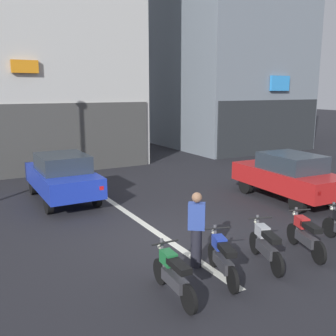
{
  "coord_description": "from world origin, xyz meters",
  "views": [
    {
      "loc": [
        -4.55,
        -8.16,
        3.78
      ],
      "look_at": [
        1.19,
        2.0,
        1.4
      ],
      "focal_mm": 41.01,
      "sensor_mm": 36.0,
      "label": 1
    }
  ],
  "objects_px": {
    "motorcycle_blue_row_left_mid": "(222,257)",
    "car_blue_crossing_near": "(62,175)",
    "motorcycle_silver_row_centre": "(265,244)",
    "motorcycle_red_row_right_mid": "(305,235)",
    "person_by_motorcycles": "(196,229)",
    "car_red_parked_kerbside": "(288,175)",
    "motorcycle_green_row_leftmost": "(173,274)"
  },
  "relations": [
    {
      "from": "motorcycle_blue_row_left_mid",
      "to": "person_by_motorcycles",
      "type": "distance_m",
      "value": 0.82
    },
    {
      "from": "motorcycle_green_row_leftmost",
      "to": "person_by_motorcycles",
      "type": "xyz_separation_m",
      "value": [
        1.07,
        0.85,
        0.4
      ]
    },
    {
      "from": "car_red_parked_kerbside",
      "to": "motorcycle_green_row_leftmost",
      "type": "distance_m",
      "value": 7.65
    },
    {
      "from": "motorcycle_red_row_right_mid",
      "to": "car_blue_crossing_near",
      "type": "bearing_deg",
      "value": 117.77
    },
    {
      "from": "car_blue_crossing_near",
      "to": "motorcycle_green_row_leftmost",
      "type": "distance_m",
      "value": 7.42
    },
    {
      "from": "motorcycle_blue_row_left_mid",
      "to": "car_red_parked_kerbside",
      "type": "bearing_deg",
      "value": 32.21
    },
    {
      "from": "car_blue_crossing_near",
      "to": "person_by_motorcycles",
      "type": "distance_m",
      "value": 6.67
    },
    {
      "from": "car_blue_crossing_near",
      "to": "car_red_parked_kerbside",
      "type": "height_order",
      "value": "same"
    },
    {
      "from": "person_by_motorcycles",
      "to": "motorcycle_green_row_leftmost",
      "type": "bearing_deg",
      "value": -141.71
    },
    {
      "from": "motorcycle_blue_row_left_mid",
      "to": "motorcycle_red_row_right_mid",
      "type": "distance_m",
      "value": 2.46
    },
    {
      "from": "car_blue_crossing_near",
      "to": "motorcycle_silver_row_centre",
      "type": "xyz_separation_m",
      "value": [
        2.58,
        -7.21,
        -0.43
      ]
    },
    {
      "from": "car_blue_crossing_near",
      "to": "motorcycle_blue_row_left_mid",
      "type": "xyz_separation_m",
      "value": [
        1.35,
        -7.26,
        -0.43
      ]
    },
    {
      "from": "motorcycle_green_row_leftmost",
      "to": "motorcycle_red_row_right_mid",
      "type": "xyz_separation_m",
      "value": [
        3.69,
        0.18,
        0.0
      ]
    },
    {
      "from": "car_red_parked_kerbside",
      "to": "person_by_motorcycles",
      "type": "relative_size",
      "value": 2.51
    },
    {
      "from": "car_red_parked_kerbside",
      "to": "motorcycle_blue_row_left_mid",
      "type": "bearing_deg",
      "value": -147.79
    },
    {
      "from": "car_blue_crossing_near",
      "to": "motorcycle_blue_row_left_mid",
      "type": "bearing_deg",
      "value": -79.49
    },
    {
      "from": "motorcycle_silver_row_centre",
      "to": "person_by_motorcycles",
      "type": "bearing_deg",
      "value": 155.13
    },
    {
      "from": "motorcycle_blue_row_left_mid",
      "to": "motorcycle_red_row_right_mid",
      "type": "relative_size",
      "value": 1.01
    },
    {
      "from": "motorcycle_blue_row_left_mid",
      "to": "person_by_motorcycles",
      "type": "xyz_separation_m",
      "value": [
        -0.16,
        0.7,
        0.4
      ]
    },
    {
      "from": "car_red_parked_kerbside",
      "to": "motorcycle_green_row_leftmost",
      "type": "bearing_deg",
      "value": -151.82
    },
    {
      "from": "motorcycle_green_row_leftmost",
      "to": "motorcycle_blue_row_left_mid",
      "type": "xyz_separation_m",
      "value": [
        1.23,
        0.14,
        0.0
      ]
    },
    {
      "from": "motorcycle_green_row_leftmost",
      "to": "motorcycle_blue_row_left_mid",
      "type": "bearing_deg",
      "value": 6.59
    },
    {
      "from": "motorcycle_green_row_leftmost",
      "to": "motorcycle_silver_row_centre",
      "type": "xyz_separation_m",
      "value": [
        2.46,
        0.2,
        0.0
      ]
    },
    {
      "from": "motorcycle_silver_row_centre",
      "to": "person_by_motorcycles",
      "type": "height_order",
      "value": "person_by_motorcycles"
    },
    {
      "from": "motorcycle_silver_row_centre",
      "to": "motorcycle_red_row_right_mid",
      "type": "relative_size",
      "value": 1.0
    },
    {
      "from": "car_red_parked_kerbside",
      "to": "motorcycle_silver_row_centre",
      "type": "distance_m",
      "value": 5.48
    },
    {
      "from": "motorcycle_red_row_right_mid",
      "to": "person_by_motorcycles",
      "type": "xyz_separation_m",
      "value": [
        -2.62,
        0.67,
        0.4
      ]
    },
    {
      "from": "car_red_parked_kerbside",
      "to": "person_by_motorcycles",
      "type": "bearing_deg",
      "value": -154.0
    },
    {
      "from": "motorcycle_blue_row_left_mid",
      "to": "car_blue_crossing_near",
      "type": "bearing_deg",
      "value": 100.51
    },
    {
      "from": "car_blue_crossing_near",
      "to": "motorcycle_blue_row_left_mid",
      "type": "distance_m",
      "value": 7.4
    },
    {
      "from": "car_blue_crossing_near",
      "to": "motorcycle_blue_row_left_mid",
      "type": "relative_size",
      "value": 2.55
    },
    {
      "from": "car_red_parked_kerbside",
      "to": "motorcycle_red_row_right_mid",
      "type": "xyz_separation_m",
      "value": [
        -3.04,
        -3.43,
        -0.43
      ]
    }
  ]
}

